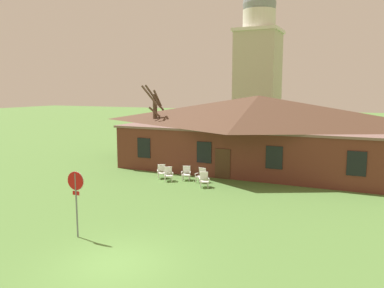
{
  "coord_description": "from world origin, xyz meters",
  "views": [
    {
      "loc": [
        7.89,
        -10.63,
        6.18
      ],
      "look_at": [
        -0.91,
        8.56,
        3.15
      ],
      "focal_mm": 36.11,
      "sensor_mm": 36.0,
      "label": 1
    }
  ],
  "objects_px": {
    "stop_sign": "(76,191)",
    "lawn_chair_middle": "(201,175)",
    "lawn_chair_by_porch": "(162,171)",
    "lawn_chair_left_end": "(186,173)",
    "lawn_chair_near_door": "(168,174)",
    "lawn_chair_right_end": "(204,179)"
  },
  "relations": [
    {
      "from": "stop_sign",
      "to": "lawn_chair_by_porch",
      "type": "bearing_deg",
      "value": 100.71
    },
    {
      "from": "stop_sign",
      "to": "lawn_chair_by_porch",
      "type": "xyz_separation_m",
      "value": [
        -2.07,
        10.95,
        -1.51
      ]
    },
    {
      "from": "lawn_chair_near_door",
      "to": "lawn_chair_middle",
      "type": "distance_m",
      "value": 2.26
    },
    {
      "from": "lawn_chair_by_porch",
      "to": "lawn_chair_left_end",
      "type": "height_order",
      "value": "same"
    },
    {
      "from": "lawn_chair_by_porch",
      "to": "lawn_chair_middle",
      "type": "height_order",
      "value": "same"
    },
    {
      "from": "stop_sign",
      "to": "lawn_chair_middle",
      "type": "xyz_separation_m",
      "value": [
        0.92,
        11.03,
        -1.51
      ]
    },
    {
      "from": "lawn_chair_left_end",
      "to": "lawn_chair_middle",
      "type": "relative_size",
      "value": 1.0
    },
    {
      "from": "lawn_chair_by_porch",
      "to": "stop_sign",
      "type": "bearing_deg",
      "value": -79.29
    },
    {
      "from": "lawn_chair_left_end",
      "to": "lawn_chair_right_end",
      "type": "bearing_deg",
      "value": -34.31
    },
    {
      "from": "stop_sign",
      "to": "lawn_chair_middle",
      "type": "height_order",
      "value": "stop_sign"
    },
    {
      "from": "lawn_chair_near_door",
      "to": "lawn_chair_left_end",
      "type": "height_order",
      "value": "same"
    },
    {
      "from": "lawn_chair_middle",
      "to": "lawn_chair_left_end",
      "type": "bearing_deg",
      "value": 172.78
    },
    {
      "from": "lawn_chair_middle",
      "to": "lawn_chair_right_end",
      "type": "xyz_separation_m",
      "value": [
        0.66,
        -1.11,
        0.0
      ]
    },
    {
      "from": "lawn_chair_by_porch",
      "to": "lawn_chair_right_end",
      "type": "relative_size",
      "value": 1.0
    },
    {
      "from": "lawn_chair_by_porch",
      "to": "lawn_chair_near_door",
      "type": "distance_m",
      "value": 0.96
    },
    {
      "from": "lawn_chair_near_door",
      "to": "lawn_chair_left_end",
      "type": "distance_m",
      "value": 1.25
    },
    {
      "from": "stop_sign",
      "to": "lawn_chair_left_end",
      "type": "distance_m",
      "value": 11.28
    },
    {
      "from": "lawn_chair_near_door",
      "to": "lawn_chair_left_end",
      "type": "xyz_separation_m",
      "value": [
        1.0,
        0.74,
        0.0
      ]
    },
    {
      "from": "lawn_chair_by_porch",
      "to": "lawn_chair_near_door",
      "type": "height_order",
      "value": "same"
    },
    {
      "from": "stop_sign",
      "to": "lawn_chair_middle",
      "type": "distance_m",
      "value": 11.17
    },
    {
      "from": "stop_sign",
      "to": "lawn_chair_right_end",
      "type": "height_order",
      "value": "stop_sign"
    },
    {
      "from": "lawn_chair_near_door",
      "to": "lawn_chair_middle",
      "type": "relative_size",
      "value": 1.0
    }
  ]
}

